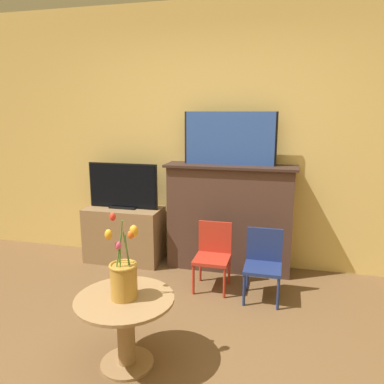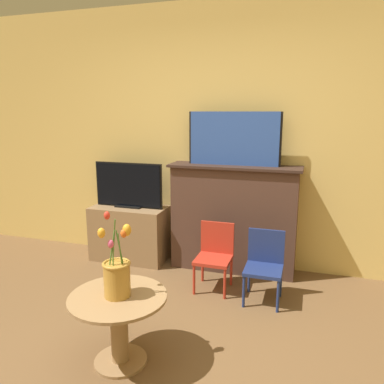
% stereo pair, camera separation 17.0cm
% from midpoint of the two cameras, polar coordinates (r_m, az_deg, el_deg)
% --- Properties ---
extents(wall_back, '(8.00, 0.06, 2.70)m').
position_cam_midpoint_polar(wall_back, '(3.94, 2.81, 8.22)').
color(wall_back, '#E0BC66').
rests_on(wall_back, ground).
extents(fireplace_mantel, '(1.32, 0.35, 1.10)m').
position_cam_midpoint_polar(fireplace_mantel, '(3.87, 4.48, -3.74)').
color(fireplace_mantel, '#4C3328').
rests_on(fireplace_mantel, ground).
extents(painting, '(0.92, 0.03, 0.52)m').
position_cam_midpoint_polar(painting, '(3.74, 4.46, 8.13)').
color(painting, black).
rests_on(painting, fireplace_mantel).
extents(tv_stand, '(0.82, 0.41, 0.60)m').
position_cam_midpoint_polar(tv_stand, '(4.22, -11.38, -6.34)').
color(tv_stand, olive).
rests_on(tv_stand, ground).
extents(tv_monitor, '(0.77, 0.12, 0.49)m').
position_cam_midpoint_polar(tv_monitor, '(4.09, -11.66, 0.81)').
color(tv_monitor, black).
rests_on(tv_monitor, tv_stand).
extents(chair_red, '(0.32, 0.32, 0.61)m').
position_cam_midpoint_polar(chair_red, '(3.52, 1.85, -9.15)').
color(chair_red, '#B22D1E').
rests_on(chair_red, ground).
extents(chair_blue, '(0.32, 0.32, 0.61)m').
position_cam_midpoint_polar(chair_blue, '(3.37, 9.39, -10.30)').
color(chair_blue, navy).
rests_on(chair_blue, ground).
extents(side_table, '(0.63, 0.63, 0.48)m').
position_cam_midpoint_polar(side_table, '(2.57, -12.07, -18.72)').
color(side_table, '#99754C').
rests_on(side_table, ground).
extents(vase_tulips, '(0.20, 0.18, 0.53)m').
position_cam_midpoint_polar(vase_tulips, '(2.43, -12.39, -12.41)').
color(vase_tulips, '#B78433').
rests_on(vase_tulips, side_table).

